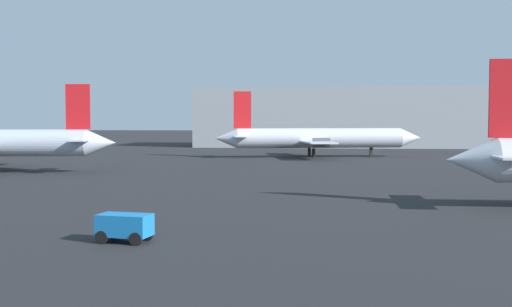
% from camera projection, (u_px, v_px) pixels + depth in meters
% --- Properties ---
extents(airplane_far_left, '(30.66, 18.89, 9.63)m').
position_uv_depth(airplane_far_left, '(318.00, 138.00, 93.74)').
color(airplane_far_left, silver).
rests_on(airplane_far_left, ground_plane).
extents(baggage_cart, '(2.56, 1.69, 1.30)m').
position_uv_depth(baggage_cart, '(125.00, 226.00, 29.24)').
color(baggage_cart, '#1972BF').
rests_on(baggage_cart, ground_plane).
extents(terminal_building, '(81.77, 18.20, 11.80)m').
position_uv_depth(terminal_building, '(400.00, 118.00, 129.25)').
color(terminal_building, '#999EA3').
rests_on(terminal_building, ground_plane).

